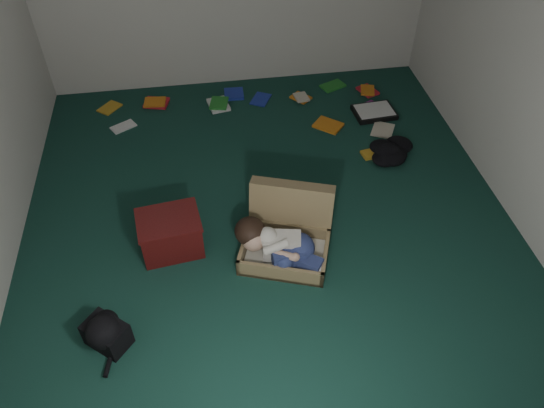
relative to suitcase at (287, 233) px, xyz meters
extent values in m
plane|color=#13362C|center=(-0.10, 0.28, -0.14)|extent=(4.50, 4.50, 0.00)
cube|color=#8E774E|center=(-0.04, -0.12, -0.07)|extent=(0.77, 0.66, 0.15)
cube|color=silver|center=(-0.04, -0.12, -0.11)|extent=(0.70, 0.59, 0.02)
cube|color=#8E774E|center=(0.06, 0.16, 0.09)|extent=(0.68, 0.41, 0.48)
cube|color=silver|center=(-0.07, -0.14, 0.02)|extent=(0.31, 0.21, 0.21)
sphere|color=tan|center=(-0.28, -0.09, 0.07)|extent=(0.18, 0.18, 0.18)
ellipsoid|color=black|center=(-0.29, -0.03, 0.10)|extent=(0.24, 0.25, 0.20)
ellipsoid|color=navy|center=(0.07, -0.17, 0.02)|extent=(0.21, 0.25, 0.20)
cube|color=navy|center=(-0.04, -0.25, 0.01)|extent=(0.25, 0.13, 0.13)
cube|color=navy|center=(0.09, -0.30, -0.02)|extent=(0.25, 0.23, 0.10)
sphere|color=white|center=(0.19, -0.30, -0.04)|extent=(0.10, 0.10, 0.10)
sphere|color=white|center=(0.16, -0.37, -0.04)|extent=(0.09, 0.09, 0.09)
cylinder|color=tan|center=(-0.06, -0.27, 0.06)|extent=(0.18, 0.11, 0.06)
cube|color=#470F0E|center=(-0.90, 0.12, 0.01)|extent=(0.49, 0.40, 0.30)
cube|color=#470F0E|center=(-0.90, 0.12, 0.17)|extent=(0.51, 0.43, 0.02)
cube|color=black|center=(1.21, 1.65, -0.12)|extent=(0.43, 0.34, 0.05)
cube|color=white|center=(1.21, 1.65, -0.09)|extent=(0.39, 0.30, 0.01)
cube|color=gold|center=(-1.51, 2.18, -0.13)|extent=(0.22, 0.16, 0.02)
cube|color=red|center=(-1.02, 2.19, -0.13)|extent=(0.27, 0.26, 0.02)
cube|color=white|center=(-0.38, 2.04, -0.13)|extent=(0.22, 0.26, 0.02)
cube|color=#1C2D98|center=(0.08, 2.10, -0.13)|extent=(0.23, 0.26, 0.02)
cube|color=orange|center=(0.51, 2.05, -0.13)|extent=(0.27, 0.25, 0.02)
cube|color=#207825|center=(0.91, 2.23, -0.13)|extent=(0.23, 0.18, 0.02)
cube|color=#9E278F|center=(1.23, 1.77, -0.13)|extent=(0.27, 0.27, 0.02)
cube|color=beige|center=(1.21, 1.36, -0.13)|extent=(0.20, 0.25, 0.02)
cube|color=gold|center=(1.00, 1.00, -0.13)|extent=(0.24, 0.27, 0.02)
cube|color=red|center=(1.27, 2.07, -0.13)|extent=(0.27, 0.25, 0.02)
cube|color=white|center=(-1.36, 1.82, -0.13)|extent=(0.24, 0.20, 0.02)
cube|color=#1C2D98|center=(-0.19, 2.23, -0.13)|extent=(0.27, 0.27, 0.02)
cube|color=orange|center=(0.69, 1.51, -0.13)|extent=(0.19, 0.23, 0.02)
camera|label=1|loc=(-0.55, -2.73, 3.03)|focal=35.00mm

